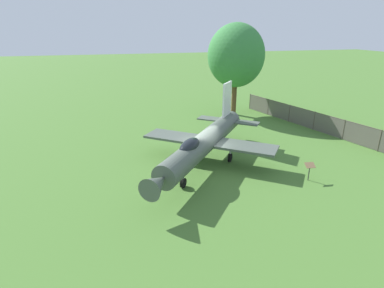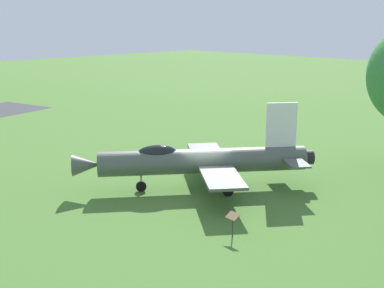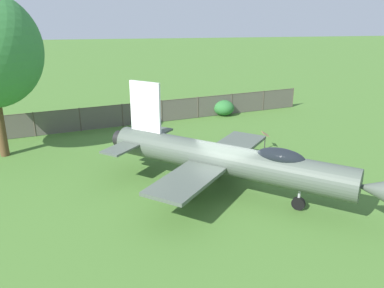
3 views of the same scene
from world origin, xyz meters
TOP-DOWN VIEW (x-y plane):
  - ground_plane at (0.00, 0.00)m, footprint 200.00×200.00m
  - display_jet at (0.26, -0.20)m, footprint 12.11×10.51m
  - perimeter_fence at (-1.98, 12.79)m, footprint 24.07×6.14m
  - shrub_near_fence at (3.27, 14.03)m, footprint 1.70×1.77m
  - info_plaque at (3.91, 5.50)m, footprint 0.45×0.64m

SIDE VIEW (x-z plane):
  - ground_plane at x=0.00m, z-range 0.00..0.00m
  - shrub_near_fence at x=3.27m, z-range 0.00..1.27m
  - info_plaque at x=3.91m, z-range 0.28..1.43m
  - perimeter_fence at x=-1.98m, z-range 0.05..1.79m
  - display_jet at x=0.26m, z-range -0.76..4.24m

